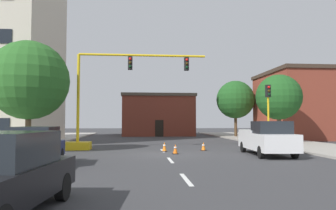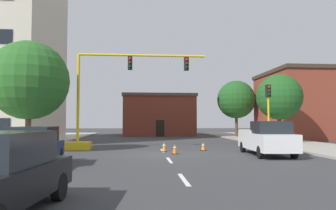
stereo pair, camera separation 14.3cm
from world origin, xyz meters
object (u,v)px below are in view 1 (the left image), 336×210
object	(u,v)px
tree_left_near	(29,80)
traffic_cone_roadside_a	(175,149)
traffic_cone_roadside_b	(164,147)
tree_right_mid	(279,97)
traffic_signal_gantry	(97,117)
traffic_light_pole_right	(268,101)
traffic_cone_roadside_c	(203,146)
pickup_truck_white	(267,138)
sedan_navy_near_left	(34,146)
tree_right_far	(235,100)

from	to	relation	value
tree_left_near	traffic_cone_roadside_a	distance (m)	10.45
traffic_cone_roadside_b	tree_right_mid	bearing A→B (deg)	31.70
tree_left_near	traffic_cone_roadside_b	distance (m)	9.78
traffic_signal_gantry	tree_left_near	xyz separation A→B (m)	(-4.15, -1.66, 2.34)
traffic_light_pole_right	traffic_cone_roadside_c	xyz separation A→B (m)	(-5.52, -2.22, -3.24)
traffic_signal_gantry	traffic_light_pole_right	distance (m)	12.92
traffic_cone_roadside_a	traffic_cone_roadside_b	distance (m)	1.75
tree_right_mid	traffic_cone_roadside_a	bearing A→B (deg)	-140.94
traffic_cone_roadside_c	pickup_truck_white	bearing A→B (deg)	-46.85
traffic_light_pole_right	traffic_cone_roadside_b	world-z (taller)	traffic_light_pole_right
tree_right_mid	traffic_cone_roadside_c	bearing A→B (deg)	-142.62
sedan_navy_near_left	traffic_cone_roadside_a	bearing A→B (deg)	36.79
sedan_navy_near_left	tree_right_mid	bearing A→B (deg)	38.17
traffic_signal_gantry	tree_right_far	distance (m)	22.74
tree_right_far	traffic_signal_gantry	bearing A→B (deg)	-132.06
traffic_signal_gantry	tree_right_far	world-z (taller)	tree_right_far
tree_right_mid	pickup_truck_white	distance (m)	11.25
traffic_light_pole_right	tree_right_mid	size ratio (longest dim) A/B	0.77
tree_left_near	traffic_cone_roadside_c	size ratio (longest dim) A/B	12.15
traffic_light_pole_right	tree_right_mid	distance (m)	4.84
tree_right_mid	tree_left_near	distance (m)	20.66
sedan_navy_near_left	traffic_cone_roadside_b	world-z (taller)	sedan_navy_near_left
tree_right_far	tree_right_mid	bearing A→B (deg)	-88.44
pickup_truck_white	traffic_light_pole_right	bearing A→B (deg)	66.38
tree_right_far	traffic_cone_roadside_a	size ratio (longest dim) A/B	11.69
traffic_cone_roadside_b	traffic_cone_roadside_c	bearing A→B (deg)	9.98
tree_right_far	sedan_navy_near_left	xyz separation A→B (m)	(-16.74, -25.42, -3.88)
sedan_navy_near_left	traffic_cone_roadside_c	world-z (taller)	sedan_navy_near_left
pickup_truck_white	traffic_signal_gantry	bearing A→B (deg)	155.50
traffic_signal_gantry	pickup_truck_white	distance (m)	11.53
traffic_light_pole_right	tree_left_near	world-z (taller)	tree_left_near
traffic_signal_gantry	pickup_truck_white	size ratio (longest dim) A/B	1.81
tree_left_near	traffic_cone_roadside_b	world-z (taller)	tree_left_near
sedan_navy_near_left	traffic_cone_roadside_c	size ratio (longest dim) A/B	7.72
tree_left_near	traffic_cone_roadside_a	bearing A→B (deg)	-11.71
traffic_light_pole_right	traffic_cone_roadside_b	xyz separation A→B (m)	(-8.22, -2.69, -3.21)
tree_right_mid	traffic_cone_roadside_b	world-z (taller)	tree_right_mid
tree_right_mid	pickup_truck_white	bearing A→B (deg)	-117.91
traffic_cone_roadside_c	traffic_light_pole_right	bearing A→B (deg)	21.91
traffic_signal_gantry	traffic_light_pole_right	world-z (taller)	traffic_signal_gantry
sedan_navy_near_left	traffic_light_pole_right	bearing A→B (deg)	33.10
tree_right_mid	traffic_cone_roadside_c	size ratio (longest dim) A/B	10.50
sedan_navy_near_left	traffic_cone_roadside_b	bearing A→B (deg)	47.21
tree_right_far	tree_left_near	size ratio (longest dim) A/B	1.00
traffic_signal_gantry	sedan_navy_near_left	distance (m)	8.89
tree_left_near	sedan_navy_near_left	world-z (taller)	tree_left_near
tree_right_far	traffic_cone_roadside_c	bearing A→B (deg)	-113.23
traffic_light_pole_right	tree_right_mid	xyz separation A→B (m)	(2.63, 4.01, 0.64)
pickup_truck_white	sedan_navy_near_left	distance (m)	12.63
traffic_signal_gantry	traffic_cone_roadside_b	size ratio (longest dim) A/B	15.35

